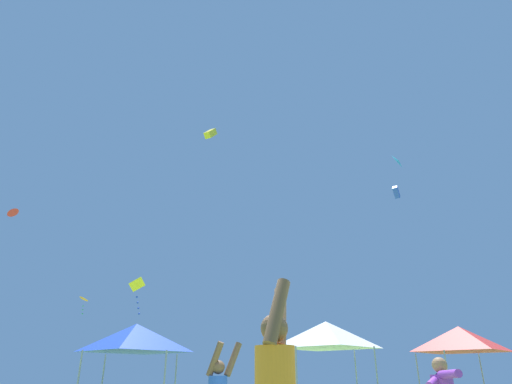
{
  "coord_description": "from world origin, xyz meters",
  "views": [
    {
      "loc": [
        -0.61,
        -5.46,
        1.33
      ],
      "look_at": [
        0.36,
        17.64,
        11.18
      ],
      "focal_mm": 30.35,
      "sensor_mm": 36.0,
      "label": 1
    }
  ],
  "objects_px": {
    "kite_cyan_delta": "(398,161)",
    "kite_blue_box": "(396,192)",
    "canopy_tent_red": "(460,339)",
    "kite_red_delta": "(13,212)",
    "kite_orange_delta": "(84,299)",
    "canopy_tent_blue": "(135,338)",
    "kite_yellow_diamond": "(137,286)",
    "canopy_tent_white": "(327,335)",
    "kite_yellow_box": "(210,134)"
  },
  "relations": [
    {
      "from": "kite_yellow_box",
      "to": "kite_blue_box",
      "type": "relative_size",
      "value": 1.3
    },
    {
      "from": "kite_cyan_delta",
      "to": "kite_orange_delta",
      "type": "distance_m",
      "value": 26.88
    },
    {
      "from": "kite_yellow_box",
      "to": "canopy_tent_white",
      "type": "bearing_deg",
      "value": -64.26
    },
    {
      "from": "canopy_tent_red",
      "to": "kite_orange_delta",
      "type": "relative_size",
      "value": 2.43
    },
    {
      "from": "kite_red_delta",
      "to": "kite_orange_delta",
      "type": "relative_size",
      "value": 0.66
    },
    {
      "from": "canopy_tent_blue",
      "to": "kite_red_delta",
      "type": "height_order",
      "value": "kite_red_delta"
    },
    {
      "from": "canopy_tent_red",
      "to": "kite_cyan_delta",
      "type": "distance_m",
      "value": 22.22
    },
    {
      "from": "canopy_tent_red",
      "to": "kite_blue_box",
      "type": "distance_m",
      "value": 20.27
    },
    {
      "from": "kite_blue_box",
      "to": "kite_red_delta",
      "type": "height_order",
      "value": "kite_blue_box"
    },
    {
      "from": "canopy_tent_white",
      "to": "canopy_tent_red",
      "type": "bearing_deg",
      "value": -2.3
    },
    {
      "from": "canopy_tent_white",
      "to": "canopy_tent_blue",
      "type": "height_order",
      "value": "canopy_tent_white"
    },
    {
      "from": "kite_cyan_delta",
      "to": "kite_red_delta",
      "type": "distance_m",
      "value": 29.45
    },
    {
      "from": "kite_blue_box",
      "to": "canopy_tent_blue",
      "type": "bearing_deg",
      "value": -133.07
    },
    {
      "from": "kite_orange_delta",
      "to": "kite_red_delta",
      "type": "bearing_deg",
      "value": -135.26
    },
    {
      "from": "canopy_tent_red",
      "to": "kite_yellow_box",
      "type": "distance_m",
      "value": 22.74
    },
    {
      "from": "canopy_tent_blue",
      "to": "kite_orange_delta",
      "type": "xyz_separation_m",
      "value": [
        -7.44,
        16.3,
        3.82
      ]
    },
    {
      "from": "kite_orange_delta",
      "to": "kite_cyan_delta",
      "type": "bearing_deg",
      "value": 2.31
    },
    {
      "from": "kite_cyan_delta",
      "to": "kite_blue_box",
      "type": "bearing_deg",
      "value": 171.74
    },
    {
      "from": "canopy_tent_white",
      "to": "canopy_tent_blue",
      "type": "relative_size",
      "value": 1.12
    },
    {
      "from": "kite_yellow_box",
      "to": "kite_cyan_delta",
      "type": "distance_m",
      "value": 16.0
    },
    {
      "from": "kite_red_delta",
      "to": "kite_yellow_diamond",
      "type": "bearing_deg",
      "value": -6.0
    },
    {
      "from": "canopy_tent_red",
      "to": "canopy_tent_white",
      "type": "relative_size",
      "value": 0.94
    },
    {
      "from": "kite_red_delta",
      "to": "kite_orange_delta",
      "type": "distance_m",
      "value": 7.53
    },
    {
      "from": "canopy_tent_red",
      "to": "kite_red_delta",
      "type": "relative_size",
      "value": 3.66
    },
    {
      "from": "kite_cyan_delta",
      "to": "kite_red_delta",
      "type": "bearing_deg",
      "value": -169.94
    },
    {
      "from": "kite_cyan_delta",
      "to": "kite_yellow_diamond",
      "type": "distance_m",
      "value": 23.49
    },
    {
      "from": "kite_red_delta",
      "to": "kite_orange_delta",
      "type": "xyz_separation_m",
      "value": [
        4.07,
        4.03,
        -4.9
      ]
    },
    {
      "from": "canopy_tent_red",
      "to": "kite_red_delta",
      "type": "height_order",
      "value": "kite_red_delta"
    },
    {
      "from": "kite_yellow_box",
      "to": "kite_blue_box",
      "type": "distance_m",
      "value": 15.9
    },
    {
      "from": "canopy_tent_red",
      "to": "kite_cyan_delta",
      "type": "xyz_separation_m",
      "value": [
        4.89,
        15.16,
        15.49
      ]
    },
    {
      "from": "canopy_tent_red",
      "to": "kite_blue_box",
      "type": "height_order",
      "value": "kite_blue_box"
    },
    {
      "from": "canopy_tent_white",
      "to": "kite_red_delta",
      "type": "relative_size",
      "value": 3.88
    },
    {
      "from": "kite_yellow_diamond",
      "to": "kite_yellow_box",
      "type": "bearing_deg",
      "value": 37.4
    },
    {
      "from": "canopy_tent_blue",
      "to": "kite_yellow_diamond",
      "type": "distance_m",
      "value": 12.28
    },
    {
      "from": "canopy_tent_white",
      "to": "kite_blue_box",
      "type": "height_order",
      "value": "kite_blue_box"
    },
    {
      "from": "canopy_tent_white",
      "to": "kite_yellow_diamond",
      "type": "height_order",
      "value": "kite_yellow_diamond"
    },
    {
      "from": "kite_red_delta",
      "to": "kite_blue_box",
      "type": "bearing_deg",
      "value": 10.37
    },
    {
      "from": "kite_yellow_diamond",
      "to": "canopy_tent_red",
      "type": "bearing_deg",
      "value": -32.46
    },
    {
      "from": "canopy_tent_white",
      "to": "kite_red_delta",
      "type": "height_order",
      "value": "kite_red_delta"
    },
    {
      "from": "canopy_tent_red",
      "to": "canopy_tent_blue",
      "type": "height_order",
      "value": "canopy_tent_red"
    },
    {
      "from": "canopy_tent_blue",
      "to": "kite_cyan_delta",
      "type": "height_order",
      "value": "kite_cyan_delta"
    },
    {
      "from": "kite_yellow_box",
      "to": "kite_blue_box",
      "type": "height_order",
      "value": "kite_yellow_box"
    },
    {
      "from": "canopy_tent_red",
      "to": "kite_cyan_delta",
      "type": "bearing_deg",
      "value": 72.14
    },
    {
      "from": "canopy_tent_white",
      "to": "kite_yellow_diamond",
      "type": "bearing_deg",
      "value": 136.26
    },
    {
      "from": "canopy_tent_blue",
      "to": "kite_blue_box",
      "type": "xyz_separation_m",
      "value": [
        16.21,
        17.34,
        12.79
      ]
    },
    {
      "from": "canopy_tent_red",
      "to": "kite_yellow_diamond",
      "type": "relative_size",
      "value": 1.49
    },
    {
      "from": "canopy_tent_red",
      "to": "kite_yellow_box",
      "type": "height_order",
      "value": "kite_yellow_box"
    },
    {
      "from": "kite_red_delta",
      "to": "canopy_tent_red",
      "type": "bearing_deg",
      "value": -23.57
    },
    {
      "from": "canopy_tent_red",
      "to": "canopy_tent_white",
      "type": "distance_m",
      "value": 5.09
    },
    {
      "from": "kite_blue_box",
      "to": "kite_red_delta",
      "type": "bearing_deg",
      "value": -169.63
    }
  ]
}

